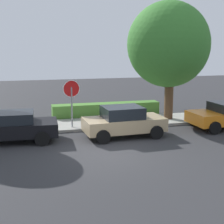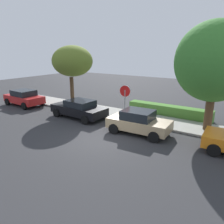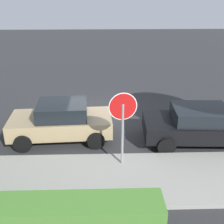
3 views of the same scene
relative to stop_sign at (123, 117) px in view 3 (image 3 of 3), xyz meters
The scene contains 6 objects.
ground_plane 4.74m from the stop_sign, 77.80° to the right, with size 60.00×60.00×0.00m, color #2D2D30.
sidewalk_curb 2.08m from the stop_sign, 37.25° to the left, with size 32.00×2.57×0.14m, color #9E9B93.
stop_sign is the anchor object (origin of this frame).
parked_car_tan 3.13m from the stop_sign, 42.48° to the right, with size 3.89×2.13×1.47m.
parked_car_black 3.64m from the stop_sign, 153.13° to the right, with size 4.51×2.21×1.38m.
front_yard_hedge 3.81m from the stop_sign, 46.37° to the left, with size 6.52×0.87×0.85m.
Camera 3 is at (-0.36, 11.95, 5.32)m, focal length 45.00 mm.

